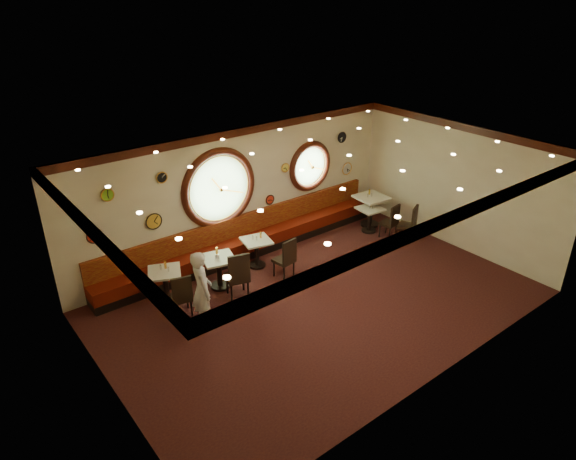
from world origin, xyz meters
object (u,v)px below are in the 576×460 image
at_px(chair_a, 181,293).
at_px(condiment_b_salt, 216,256).
at_px(table_d, 370,217).
at_px(chair_d, 392,219).
at_px(table_a, 166,282).
at_px(table_b, 219,269).
at_px(condiment_a_bottle, 165,265).
at_px(condiment_c_pepper, 257,238).
at_px(chair_c, 287,256).
at_px(condiment_d_salt, 370,206).
at_px(table_e, 371,207).
at_px(condiment_e_salt, 368,195).
at_px(chair_e, 411,221).
at_px(condiment_d_pepper, 373,207).
at_px(condiment_d_bottle, 371,204).
at_px(table_c, 257,250).
at_px(condiment_a_pepper, 168,269).
at_px(condiment_b_pepper, 219,256).
at_px(condiment_e_bottle, 369,192).
at_px(chair_b, 238,273).
at_px(condiment_c_salt, 253,237).
at_px(condiment_b_bottle, 217,251).
at_px(condiment_a_salt, 161,267).
at_px(waiter, 202,290).
at_px(condiment_e_pepper, 372,195).
at_px(condiment_c_bottle, 261,235).

distance_m(chair_a, condiment_b_salt, 1.25).
bearing_deg(table_d, chair_d, -75.58).
relative_size(table_a, table_b, 1.06).
height_order(table_a, condiment_a_bottle, condiment_a_bottle).
bearing_deg(condiment_c_pepper, condiment_b_salt, -169.13).
bearing_deg(chair_c, condiment_d_salt, 0.74).
height_order(table_e, condiment_e_salt, condiment_e_salt).
xyz_separation_m(chair_e, condiment_c_pepper, (-3.95, 1.37, 0.19)).
bearing_deg(condiment_c_pepper, condiment_d_pepper, -5.97).
bearing_deg(condiment_d_salt, table_a, 177.03).
distance_m(condiment_a_bottle, condiment_d_bottle, 5.92).
relative_size(table_c, condiment_b_salt, 7.76).
bearing_deg(condiment_a_pepper, table_d, -2.31).
bearing_deg(condiment_b_pepper, condiment_d_pepper, -1.10).
bearing_deg(condiment_d_salt, condiment_e_bottle, 46.18).
height_order(chair_b, condiment_b_pepper, chair_b).
distance_m(chair_e, condiment_a_pepper, 6.40).
distance_m(table_d, chair_e, 1.14).
xyz_separation_m(condiment_d_bottle, condiment_e_salt, (0.10, 0.22, 0.15)).
bearing_deg(condiment_d_salt, condiment_d_pepper, -46.21).
xyz_separation_m(condiment_c_salt, condiment_b_pepper, (-1.16, -0.37, 0.05)).
bearing_deg(condiment_a_bottle, condiment_e_bottle, 0.08).
relative_size(condiment_b_bottle, condiment_e_salt, 1.79).
relative_size(condiment_d_pepper, condiment_b_bottle, 0.51).
bearing_deg(condiment_a_salt, chair_d, -9.63).
relative_size(condiment_b_salt, condiment_e_salt, 1.00).
distance_m(chair_e, condiment_a_bottle, 6.42).
bearing_deg(condiment_d_salt, condiment_b_salt, 179.13).
distance_m(condiment_b_pepper, condiment_d_pepper, 4.77).
bearing_deg(table_e, chair_d, -98.31).
xyz_separation_m(condiment_b_salt, condiment_c_salt, (1.20, 0.33, -0.04)).
height_order(chair_a, condiment_b_bottle, chair_a).
relative_size(table_d, chair_b, 1.00).
bearing_deg(chair_a, table_c, 30.50).
bearing_deg(condiment_d_bottle, chair_e, -73.45).
bearing_deg(chair_e, table_d, 86.65).
xyz_separation_m(chair_e, waiter, (-6.13, 0.10, 0.26)).
xyz_separation_m(table_c, condiment_e_bottle, (3.88, 0.07, 0.50)).
bearing_deg(chair_d, condiment_c_salt, 155.24).
bearing_deg(condiment_d_bottle, condiment_a_salt, 176.86).
relative_size(table_d, condiment_d_salt, 6.28).
relative_size(condiment_a_bottle, waiter, 0.10).
height_order(table_e, condiment_e_bottle, condiment_e_bottle).
distance_m(chair_e, condiment_e_pepper, 1.37).
relative_size(condiment_a_pepper, condiment_c_pepper, 0.97).
distance_m(condiment_d_salt, condiment_c_pepper, 3.52).
relative_size(chair_c, condiment_c_bottle, 3.97).
bearing_deg(table_a, chair_c, -17.57).
xyz_separation_m(condiment_a_salt, condiment_d_bottle, (6.02, -0.33, -0.03)).
height_order(table_b, condiment_a_bottle, condiment_a_bottle).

